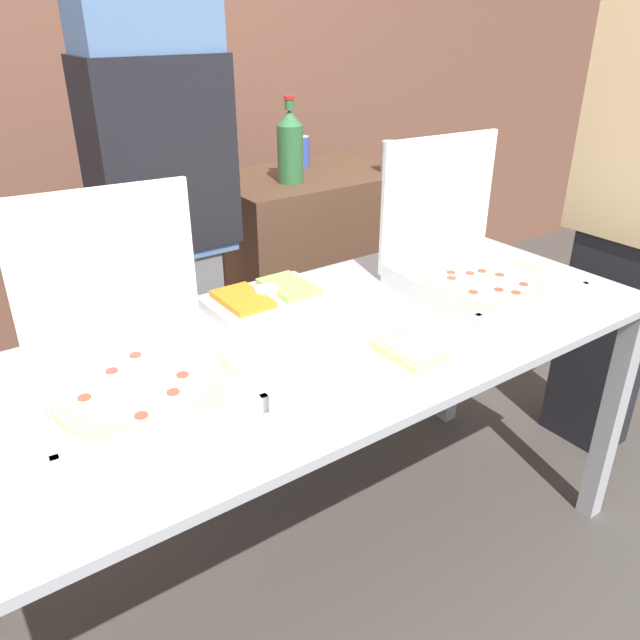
{
  "coord_description": "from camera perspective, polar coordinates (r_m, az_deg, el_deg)",
  "views": [
    {
      "loc": [
        -0.84,
        -1.18,
        1.6
      ],
      "look_at": [
        0.0,
        0.0,
        0.89
      ],
      "focal_mm": 35.0,
      "sensor_mm": 36.0,
      "label": 1
    }
  ],
  "objects": [
    {
      "name": "pizza_box_far_left",
      "position": [
        1.97,
        13.53,
        5.17
      ],
      "size": [
        0.47,
        0.48,
        0.43
      ],
      "rotation": [
        0.0,
        0.0,
        -0.09
      ],
      "color": "white",
      "rests_on": "buffet_table"
    },
    {
      "name": "ground_plane",
      "position": [
        2.16,
        -0.0,
        -21.59
      ],
      "size": [
        16.0,
        16.0,
        0.0
      ],
      "primitive_type": "plane",
      "color": "#423D38"
    },
    {
      "name": "brick_wall_behind",
      "position": [
        3.0,
        -20.56,
        21.02
      ],
      "size": [
        10.0,
        0.06,
        2.8
      ],
      "color": "brown",
      "rests_on": "ground_plane"
    },
    {
      "name": "person_server_vest",
      "position": [
        2.1,
        -13.99,
        10.15
      ],
      "size": [
        0.42,
        0.24,
        1.84
      ],
      "rotation": [
        0.0,
        0.0,
        3.14
      ],
      "color": "slate",
      "rests_on": "ground_plane"
    },
    {
      "name": "pizza_box_near_left",
      "position": [
        1.45,
        -16.83,
        -3.37
      ],
      "size": [
        0.47,
        0.48,
        0.42
      ],
      "rotation": [
        0.0,
        0.0,
        -0.11
      ],
      "color": "white",
      "rests_on": "buffet_table"
    },
    {
      "name": "soda_can_colored",
      "position": [
        2.69,
        -1.7,
        15.16
      ],
      "size": [
        0.07,
        0.07,
        0.12
      ],
      "color": "#334CB2",
      "rests_on": "sideboard_podium"
    },
    {
      "name": "sideboard_podium",
      "position": [
        2.74,
        -0.98,
        2.84
      ],
      "size": [
        0.78,
        0.51,
        1.02
      ],
      "color": "#4C3323",
      "rests_on": "ground_plane"
    },
    {
      "name": "soda_can_silver",
      "position": [
        2.61,
        6.36,
        14.62
      ],
      "size": [
        0.07,
        0.07,
        0.12
      ],
      "color": "silver",
      "rests_on": "sideboard_podium"
    },
    {
      "name": "paper_plate_front_right",
      "position": [
        1.56,
        8.17,
        -2.93
      ],
      "size": [
        0.24,
        0.24,
        0.03
      ],
      "color": "white",
      "rests_on": "buffet_table"
    },
    {
      "name": "soda_bottle",
      "position": [
        2.41,
        -2.75,
        15.62
      ],
      "size": [
        0.1,
        0.1,
        0.31
      ],
      "color": "#2D6638",
      "rests_on": "sideboard_podium"
    },
    {
      "name": "person_guest_plaid",
      "position": [
        2.51,
        26.6,
        8.75
      ],
      "size": [
        0.22,
        0.4,
        1.83
      ],
      "rotation": [
        0.0,
        0.0,
        1.57
      ],
      "color": "black",
      "rests_on": "ground_plane"
    },
    {
      "name": "buffet_table",
      "position": [
        1.69,
        -0.0,
        -4.82
      ],
      "size": [
        1.95,
        0.8,
        0.84
      ],
      "color": "#A8AAB2",
      "rests_on": "ground_plane"
    },
    {
      "name": "veggie_tray",
      "position": [
        1.81,
        -4.93,
        2.01
      ],
      "size": [
        0.34,
        0.23,
        0.05
      ],
      "color": "white",
      "rests_on": "buffet_table"
    }
  ]
}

